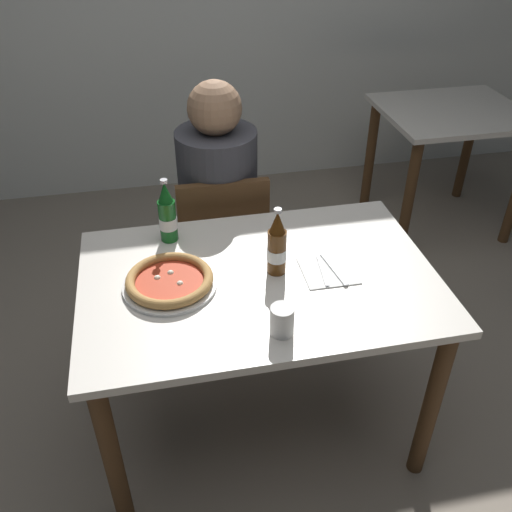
{
  "coord_description": "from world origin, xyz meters",
  "views": [
    {
      "loc": [
        -0.31,
        -1.45,
        1.89
      ],
      "look_at": [
        0.0,
        0.05,
        0.8
      ],
      "focal_mm": 38.86,
      "sensor_mm": 36.0,
      "label": 1
    }
  ],
  "objects_px": {
    "chair_behind_table": "(222,244)",
    "diner_seated": "(220,219)",
    "pizza_margherita_near": "(170,281)",
    "beer_bottle_center": "(167,215)",
    "dining_table_background": "(448,136)",
    "beer_bottle_left": "(277,246)",
    "paper_cup": "(282,320)",
    "dining_table_main": "(259,302)",
    "napkin_with_cutlery": "(328,271)"
  },
  "relations": [
    {
      "from": "chair_behind_table",
      "to": "diner_seated",
      "type": "relative_size",
      "value": 0.7
    },
    {
      "from": "pizza_margherita_near",
      "to": "beer_bottle_center",
      "type": "xyz_separation_m",
      "value": [
        0.02,
        0.28,
        0.08
      ]
    },
    {
      "from": "dining_table_background",
      "to": "beer_bottle_left",
      "type": "relative_size",
      "value": 3.24
    },
    {
      "from": "chair_behind_table",
      "to": "paper_cup",
      "type": "xyz_separation_m",
      "value": [
        0.05,
        -0.89,
        0.32
      ]
    },
    {
      "from": "dining_table_main",
      "to": "dining_table_background",
      "type": "distance_m",
      "value": 1.91
    },
    {
      "from": "dining_table_main",
      "to": "napkin_with_cutlery",
      "type": "relative_size",
      "value": 6.31
    },
    {
      "from": "paper_cup",
      "to": "pizza_margherita_near",
      "type": "bearing_deg",
      "value": 136.84
    },
    {
      "from": "diner_seated",
      "to": "dining_table_background",
      "type": "xyz_separation_m",
      "value": [
        1.44,
        0.63,
        0.01
      ]
    },
    {
      "from": "dining_table_main",
      "to": "beer_bottle_center",
      "type": "relative_size",
      "value": 4.86
    },
    {
      "from": "paper_cup",
      "to": "dining_table_main",
      "type": "bearing_deg",
      "value": 92.03
    },
    {
      "from": "beer_bottle_left",
      "to": "napkin_with_cutlery",
      "type": "distance_m",
      "value": 0.2
    },
    {
      "from": "chair_behind_table",
      "to": "beer_bottle_center",
      "type": "xyz_separation_m",
      "value": [
        -0.24,
        -0.32,
        0.37
      ]
    },
    {
      "from": "dining_table_main",
      "to": "chair_behind_table",
      "type": "relative_size",
      "value": 1.41
    },
    {
      "from": "beer_bottle_left",
      "to": "pizza_margherita_near",
      "type": "bearing_deg",
      "value": -178.55
    },
    {
      "from": "diner_seated",
      "to": "beer_bottle_center",
      "type": "bearing_deg",
      "value": -122.52
    },
    {
      "from": "dining_table_background",
      "to": "pizza_margherita_near",
      "type": "height_order",
      "value": "pizza_margherita_near"
    },
    {
      "from": "paper_cup",
      "to": "diner_seated",
      "type": "bearing_deg",
      "value": 93.13
    },
    {
      "from": "dining_table_background",
      "to": "paper_cup",
      "type": "bearing_deg",
      "value": -131.49
    },
    {
      "from": "chair_behind_table",
      "to": "beer_bottle_center",
      "type": "height_order",
      "value": "beer_bottle_center"
    },
    {
      "from": "dining_table_background",
      "to": "pizza_margherita_near",
      "type": "relative_size",
      "value": 2.56
    },
    {
      "from": "chair_behind_table",
      "to": "pizza_margherita_near",
      "type": "relative_size",
      "value": 2.72
    },
    {
      "from": "dining_table_main",
      "to": "dining_table_background",
      "type": "height_order",
      "value": "same"
    },
    {
      "from": "diner_seated",
      "to": "dining_table_background",
      "type": "distance_m",
      "value": 1.58
    },
    {
      "from": "beer_bottle_left",
      "to": "beer_bottle_center",
      "type": "relative_size",
      "value": 1.0
    },
    {
      "from": "diner_seated",
      "to": "beer_bottle_center",
      "type": "xyz_separation_m",
      "value": [
        -0.24,
        -0.37,
        0.27
      ]
    },
    {
      "from": "beer_bottle_left",
      "to": "napkin_with_cutlery",
      "type": "bearing_deg",
      "value": -12.09
    },
    {
      "from": "dining_table_main",
      "to": "diner_seated",
      "type": "relative_size",
      "value": 0.99
    },
    {
      "from": "chair_behind_table",
      "to": "napkin_with_cutlery",
      "type": "relative_size",
      "value": 4.47
    },
    {
      "from": "napkin_with_cutlery",
      "to": "paper_cup",
      "type": "height_order",
      "value": "paper_cup"
    },
    {
      "from": "diner_seated",
      "to": "napkin_with_cutlery",
      "type": "distance_m",
      "value": 0.75
    },
    {
      "from": "chair_behind_table",
      "to": "diner_seated",
      "type": "bearing_deg",
      "value": -90.21
    },
    {
      "from": "paper_cup",
      "to": "napkin_with_cutlery",
      "type": "bearing_deg",
      "value": 48.83
    },
    {
      "from": "diner_seated",
      "to": "dining_table_background",
      "type": "relative_size",
      "value": 1.51
    },
    {
      "from": "pizza_margherita_near",
      "to": "chair_behind_table",
      "type": "bearing_deg",
      "value": 66.92
    },
    {
      "from": "diner_seated",
      "to": "paper_cup",
      "type": "xyz_separation_m",
      "value": [
        0.05,
        -0.94,
        0.21
      ]
    },
    {
      "from": "diner_seated",
      "to": "pizza_margherita_near",
      "type": "relative_size",
      "value": 3.87
    },
    {
      "from": "beer_bottle_left",
      "to": "dining_table_main",
      "type": "bearing_deg",
      "value": -164.63
    },
    {
      "from": "chair_behind_table",
      "to": "beer_bottle_left",
      "type": "height_order",
      "value": "beer_bottle_left"
    },
    {
      "from": "dining_table_background",
      "to": "diner_seated",
      "type": "bearing_deg",
      "value": -156.31
    },
    {
      "from": "beer_bottle_center",
      "to": "dining_table_main",
      "type": "bearing_deg",
      "value": -46.29
    },
    {
      "from": "dining_table_background",
      "to": "pizza_margherita_near",
      "type": "bearing_deg",
      "value": -142.92
    },
    {
      "from": "beer_bottle_left",
      "to": "chair_behind_table",
      "type": "bearing_deg",
      "value": 100.18
    },
    {
      "from": "chair_behind_table",
      "to": "dining_table_background",
      "type": "bearing_deg",
      "value": -154.15
    },
    {
      "from": "diner_seated",
      "to": "chair_behind_table",
      "type": "bearing_deg",
      "value": -90.73
    },
    {
      "from": "beer_bottle_center",
      "to": "paper_cup",
      "type": "relative_size",
      "value": 2.6
    },
    {
      "from": "chair_behind_table",
      "to": "paper_cup",
      "type": "height_order",
      "value": "chair_behind_table"
    },
    {
      "from": "pizza_margherita_near",
      "to": "paper_cup",
      "type": "xyz_separation_m",
      "value": [
        0.31,
        -0.29,
        0.03
      ]
    },
    {
      "from": "chair_behind_table",
      "to": "beer_bottle_left",
      "type": "bearing_deg",
      "value": 100.7
    },
    {
      "from": "diner_seated",
      "to": "dining_table_background",
      "type": "height_order",
      "value": "diner_seated"
    },
    {
      "from": "dining_table_background",
      "to": "napkin_with_cutlery",
      "type": "xyz_separation_m",
      "value": [
        -1.16,
        -1.31,
        0.16
      ]
    }
  ]
}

